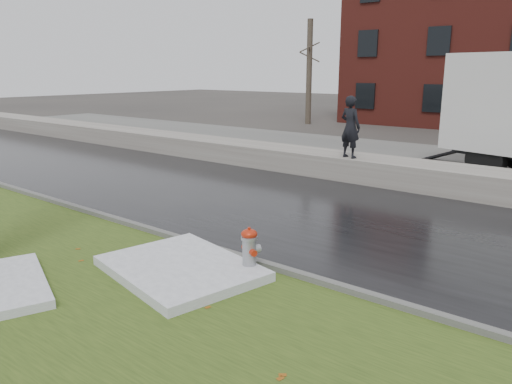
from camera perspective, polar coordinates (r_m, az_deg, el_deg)
The scene contains 11 objects.
ground at distance 8.66m, azimuth -7.35°, elevation -9.42°, with size 120.00×120.00×0.00m, color #47423D.
verge at distance 7.92m, azimuth -14.02°, elevation -11.86°, with size 60.00×4.50×0.04m, color #304717.
road at distance 12.01m, azimuth 8.30°, elevation -2.72°, with size 60.00×7.00×0.03m, color black.
parking_lot at distance 19.64m, azimuth 21.12°, elevation 2.93°, with size 60.00×9.00×0.03m, color slate.
curb at distance 9.30m, azimuth -2.89°, elevation -7.19°, with size 60.00×0.15×0.14m, color slate.
snowbank at distance 15.59m, azimuth 16.28°, elevation 2.05°, with size 60.00×1.60×0.75m, color #A09D92.
bg_tree_left at distance 32.72m, azimuth 6.09°, elevation 13.57°, with size 1.40×1.62×6.50m.
bg_tree_center at distance 33.60m, azimuth 18.81°, elevation 12.94°, with size 1.40×1.62×6.50m.
fire_hydrant at distance 8.40m, azimuth -0.74°, elevation -6.54°, with size 0.40×0.39×0.82m.
worker at distance 15.66m, azimuth 10.72°, elevation 7.32°, with size 0.69×0.45×1.90m, color black.
snow_patch_near at distance 8.66m, azimuth -8.60°, elevation -8.60°, with size 2.60×2.00×0.16m, color white.
Camera 1 is at (5.81, -5.46, 3.39)m, focal length 35.00 mm.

